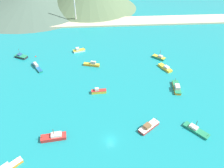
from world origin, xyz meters
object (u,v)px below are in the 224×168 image
object	(u,v)px
fishing_boat_1	(37,67)
fishing_boat_2	(92,64)
fishing_boat_5	(54,137)
fishing_boat_11	(159,57)
fishing_boat_9	(99,91)
fishing_boat_3	(177,87)
fishing_boat_4	(149,127)
radio_tower	(74,2)
fishing_boat_10	(8,167)
buoy_1	(36,56)
fishing_boat_7	(21,56)
fishing_boat_6	(79,50)
fishing_boat_0	(165,68)
fishing_boat_8	(196,130)

from	to	relation	value
fishing_boat_1	fishing_boat_2	xyz separation A→B (m)	(28.67, 0.04, 0.16)
fishing_boat_5	fishing_boat_11	distance (m)	72.57
fishing_boat_9	fishing_boat_3	bearing A→B (deg)	0.50
fishing_boat_5	fishing_boat_11	xyz separation A→B (m)	(50.33, 52.29, -0.13)
fishing_boat_4	radio_tower	bearing A→B (deg)	107.37
fishing_boat_10	buoy_1	size ratio (longest dim) A/B	9.71
fishing_boat_7	fishing_boat_1	bearing A→B (deg)	-46.12
fishing_boat_6	fishing_boat_11	xyz separation A→B (m)	(44.87, -11.16, -0.03)
fishing_boat_3	fishing_boat_0	bearing A→B (deg)	92.67
fishing_boat_2	buoy_1	size ratio (longest dim) A/B	10.80
fishing_boat_0	fishing_boat_4	distance (m)	42.61
fishing_boat_4	fishing_boat_8	bearing A→B (deg)	-8.37
fishing_boat_8	radio_tower	size ratio (longest dim) A/B	0.30
fishing_boat_4	fishing_boat_0	bearing A→B (deg)	66.92
fishing_boat_9	fishing_boat_0	bearing A→B (deg)	26.16
fishing_boat_0	fishing_boat_9	bearing A→B (deg)	-153.84
fishing_boat_0	buoy_1	xyz separation A→B (m)	(-69.64, 17.38, -0.60)
fishing_boat_10	fishing_boat_6	bearing A→B (deg)	76.37
fishing_boat_3	fishing_boat_11	size ratio (longest dim) A/B	1.46
fishing_boat_7	fishing_boat_9	world-z (taller)	fishing_boat_7
fishing_boat_5	fishing_boat_11	bearing A→B (deg)	46.09
fishing_boat_1	fishing_boat_3	xyz separation A→B (m)	(67.32, -22.43, 0.17)
fishing_boat_0	fishing_boat_4	xyz separation A→B (m)	(-16.70, -39.20, 0.09)
fishing_boat_0	buoy_1	bearing A→B (deg)	165.98
fishing_boat_10	fishing_boat_8	bearing A→B (deg)	9.83
fishing_boat_2	radio_tower	xyz separation A→B (m)	(-11.82, 60.54, 14.47)
fishing_boat_1	fishing_boat_7	distance (m)	15.73
fishing_boat_5	fishing_boat_7	bearing A→B (deg)	114.22
fishing_boat_9	fishing_boat_11	bearing A→B (deg)	39.07
fishing_boat_2	fishing_boat_6	world-z (taller)	fishing_boat_2
fishing_boat_2	fishing_boat_7	distance (m)	41.15
fishing_boat_5	radio_tower	bearing A→B (deg)	89.28
fishing_boat_2	fishing_boat_5	xyz separation A→B (m)	(-13.18, -47.37, -0.02)
fishing_boat_0	fishing_boat_10	world-z (taller)	fishing_boat_10
fishing_boat_6	fishing_boat_11	size ratio (longest dim) A/B	1.04
fishing_boat_0	radio_tower	world-z (taller)	radio_tower
fishing_boat_1	fishing_boat_10	xyz separation A→B (m)	(2.88, -58.43, 0.11)
fishing_boat_6	fishing_boat_5	bearing A→B (deg)	-94.92
fishing_boat_3	fishing_boat_10	world-z (taller)	fishing_boat_3
fishing_boat_1	fishing_boat_5	distance (m)	49.80
fishing_boat_4	fishing_boat_5	bearing A→B (deg)	-175.85
fishing_boat_1	fishing_boat_5	world-z (taller)	fishing_boat_5
fishing_boat_8	radio_tower	bearing A→B (deg)	114.86
fishing_boat_8	fishing_boat_9	distance (m)	42.91
fishing_boat_0	radio_tower	bearing A→B (deg)	126.89
fishing_boat_4	fishing_boat_9	world-z (taller)	fishing_boat_9
fishing_boat_7	fishing_boat_8	size ratio (longest dim) A/B	0.83
fishing_boat_9	radio_tower	distance (m)	85.86
fishing_boat_8	fishing_boat_10	world-z (taller)	fishing_boat_8
fishing_boat_4	fishing_boat_7	distance (m)	82.73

